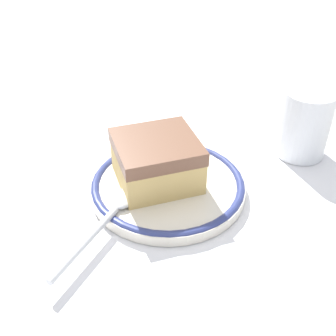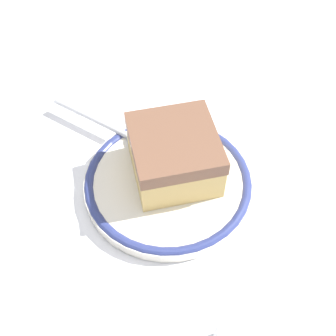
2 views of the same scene
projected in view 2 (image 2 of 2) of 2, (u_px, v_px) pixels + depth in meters
ground_plane at (139, 190)px, 0.46m from camera, size 2.40×2.40×0.00m
placemat at (139, 189)px, 0.46m from camera, size 0.43×0.42×0.00m
plate at (168, 183)px, 0.46m from camera, size 0.17×0.17×0.01m
cake_slice at (174, 155)px, 0.44m from camera, size 0.11×0.11×0.05m
spoon at (124, 133)px, 0.49m from camera, size 0.13×0.08×0.01m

